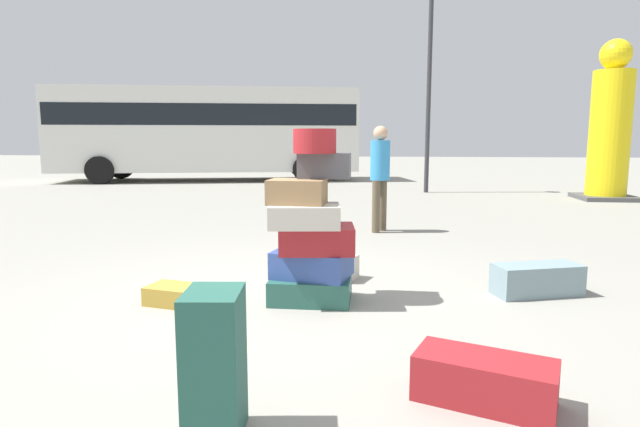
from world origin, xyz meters
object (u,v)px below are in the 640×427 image
Objects in this scene: suitcase_slate_behind_tower at (537,280)px; person_bearded_onlooker at (380,169)px; suitcase_tower at (312,233)px; lamp_post at (430,51)px; suitcase_teal_foreground_near at (215,365)px; suitcase_tan_upright_blue at (185,296)px; yellow_dummy_statue at (610,130)px; suitcase_maroon_foreground_far at (484,380)px; suitcase_cream_left_side at (328,266)px; parked_bus at (208,128)px.

person_bearded_onlooker is (-1.47, 3.19, 0.83)m from suitcase_slate_behind_tower.
suitcase_tower is 0.27× the size of lamp_post.
suitcase_teal_foreground_near reaches higher than suitcase_slate_behind_tower.
suitcase_slate_behind_tower is (3.12, 0.68, 0.06)m from suitcase_tan_upright_blue.
yellow_dummy_statue is (7.01, 8.95, 1.57)m from suitcase_tan_upright_blue.
person_bearded_onlooker is 6.96m from lamp_post.
lamp_post reaches higher than suitcase_tower.
yellow_dummy_statue is (4.76, 10.37, 1.52)m from suitcase_maroon_foreground_far.
suitcase_tower is 0.95m from suitcase_cream_left_side.
suitcase_slate_behind_tower is at bearing 12.05° from suitcase_tower.
suitcase_teal_foreground_near is (-1.35, -0.48, 0.23)m from suitcase_maroon_foreground_far.
lamp_post reaches higher than suitcase_tan_upright_blue.
yellow_dummy_statue reaches higher than person_bearded_onlooker.
suitcase_tower reaches higher than suitcase_cream_left_side.
suitcase_tower is 2.17m from suitcase_teal_foreground_near.
lamp_post reaches higher than person_bearded_onlooker.
suitcase_tan_upright_blue is 0.41× the size of person_bearded_onlooker.
lamp_post is (7.25, -3.35, 1.89)m from parked_bus.
person_bearded_onlooker is at bearing -101.05° from lamp_post.
suitcase_teal_foreground_near is (-2.22, -2.59, 0.22)m from suitcase_slate_behind_tower.
suitcase_maroon_foreground_far is 12.13m from lamp_post.
suitcase_slate_behind_tower is 0.21× the size of yellow_dummy_statue.
suitcase_teal_foreground_near is at bearing -148.57° from suitcase_slate_behind_tower.
suitcase_cream_left_side is 0.16× the size of yellow_dummy_statue.
suitcase_tan_upright_blue is at bearing -128.08° from yellow_dummy_statue.
yellow_dummy_statue reaches higher than parked_bus.
suitcase_teal_foreground_near is at bearing -119.36° from yellow_dummy_statue.
suitcase_tan_upright_blue is (-1.08, -0.24, -0.53)m from suitcase_tower.
yellow_dummy_statue reaches higher than suitcase_cream_left_side.
lamp_post is (1.23, 6.27, 2.75)m from person_bearded_onlooker.
suitcase_tower is at bearing -75.36° from suitcase_cream_left_side.
lamp_post is (-4.14, 1.19, 2.08)m from yellow_dummy_statue.
person_bearded_onlooker reaches higher than suitcase_cream_left_side.
suitcase_cream_left_side is at bearing 134.50° from suitcase_maroon_foreground_far.
suitcase_maroon_foreground_far is 0.92× the size of suitcase_slate_behind_tower.
person_bearded_onlooker reaches higher than suitcase_tan_upright_blue.
suitcase_tan_upright_blue is 14.29m from parked_bus.
parked_bus is at bearing 102.38° from suitcase_slate_behind_tower.
yellow_dummy_statue is at bearing 55.73° from suitcase_tower.
lamp_post reaches higher than parked_bus.
lamp_post reaches higher than suitcase_slate_behind_tower.
person_bearded_onlooker is 11.39m from parked_bus.
suitcase_tan_upright_blue is 2.67m from suitcase_maroon_foreground_far.
yellow_dummy_statue reaches higher than suitcase_slate_behind_tower.
suitcase_slate_behind_tower is (0.87, 2.10, 0.01)m from suitcase_maroon_foreground_far.
suitcase_slate_behind_tower is 9.27m from yellow_dummy_statue.
yellow_dummy_statue is (5.37, 5.08, 0.68)m from person_bearded_onlooker.
lamp_post is at bearing 74.05° from suitcase_teal_foreground_near.
suitcase_cream_left_side is 2.98m from person_bearded_onlooker.
yellow_dummy_statue is (5.93, 8.71, 1.04)m from suitcase_tower.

